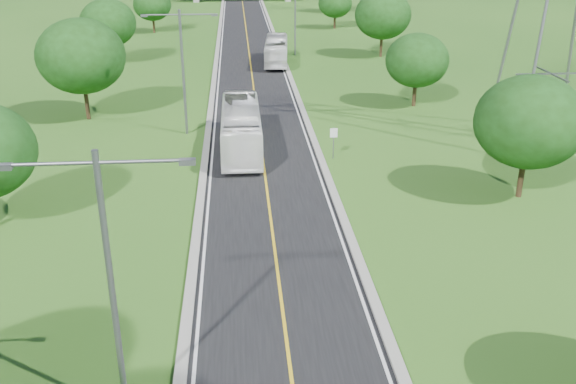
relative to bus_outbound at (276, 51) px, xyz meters
name	(u,v)px	position (x,y,z in m)	size (l,w,h in m)	color
ground	(254,89)	(-3.20, -12.50, -1.62)	(260.00, 260.00, 0.00)	#285518
road	(252,76)	(-3.20, -6.50, -1.59)	(8.00, 150.00, 0.06)	black
curb_left	(214,76)	(-7.45, -6.50, -1.51)	(0.50, 150.00, 0.22)	gray
curb_right	(289,74)	(1.05, -6.50, -1.51)	(0.50, 150.00, 0.22)	gray
speed_limit_sign	(334,138)	(2.00, -34.52, -0.02)	(0.55, 0.09, 2.40)	slate
streetlight_near_left	(109,270)	(-9.20, -60.50, 4.32)	(5.90, 0.25, 10.00)	slate
streetlight_mid_left	(182,62)	(-9.20, -27.50, 4.32)	(5.90, 0.25, 10.00)	slate
streetlight_far_right	(295,8)	(2.80, 5.50, 4.32)	(5.90, 0.25, 10.00)	slate
tree_lc	(81,56)	(-18.20, -22.50, 3.95)	(7.56, 7.56, 8.79)	black
tree_ld	(108,23)	(-20.20, 1.50, 3.33)	(6.72, 6.72, 7.82)	black
tree_le	(152,4)	(-17.70, 25.50, 2.71)	(5.88, 5.88, 6.84)	black
tree_rb	(530,122)	(12.80, -42.50, 3.33)	(6.72, 6.72, 7.82)	black
tree_rc	(417,60)	(11.80, -20.50, 2.71)	(5.88, 5.88, 6.84)	black
tree_rd	(383,15)	(13.80, 3.50, 3.64)	(7.14, 7.14, 8.30)	black
tree_re	(335,3)	(11.30, 27.50, 2.40)	(5.46, 5.46, 6.35)	black
bus_outbound	(276,51)	(0.00, 0.00, 0.00)	(2.62, 11.21, 3.12)	white
bus_inbound	(241,128)	(-4.73, -32.04, 0.15)	(2.87, 12.28, 3.42)	white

